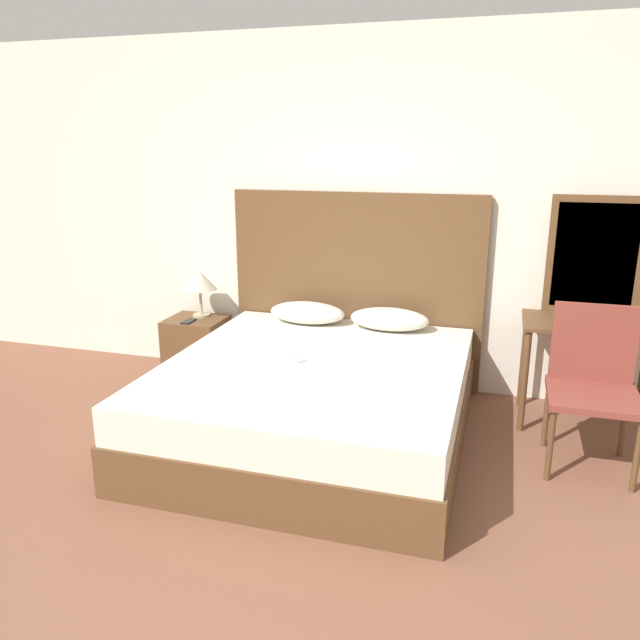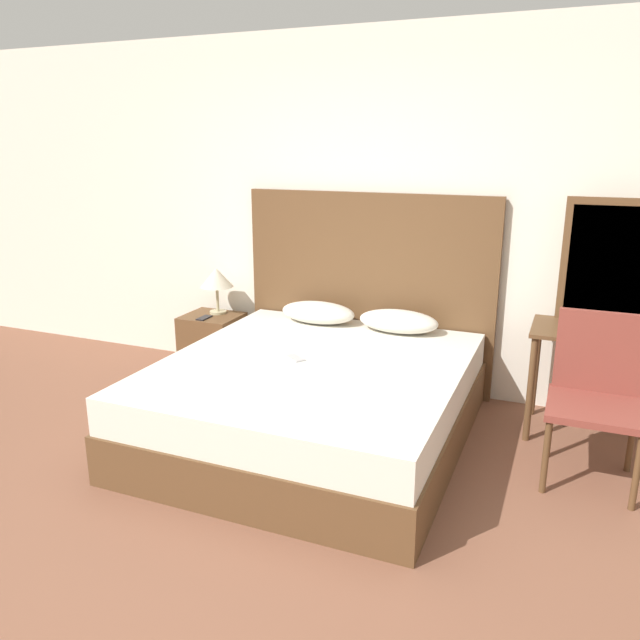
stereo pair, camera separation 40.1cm
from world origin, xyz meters
TOP-DOWN VIEW (x-y plane):
  - ground_plane at (0.00, 0.00)m, footprint 16.00×16.00m
  - wall_back at (0.00, 2.40)m, footprint 10.00×0.06m
  - bed at (-0.02, 1.25)m, footprint 1.89×2.09m
  - headboard at (-0.02, 2.32)m, footprint 1.98×0.05m
  - pillow_left at (-0.34, 2.09)m, footprint 0.59×0.32m
  - pillow_right at (0.30, 2.09)m, footprint 0.59×0.32m
  - phone_on_bed at (-0.15, 1.26)m, footprint 0.16×0.14m
  - nightstand at (-1.30, 2.08)m, footprint 0.46×0.41m
  - table_lamp at (-1.29, 2.16)m, footprint 0.28×0.28m
  - phone_on_nightstand at (-1.31, 1.98)m, footprint 0.07×0.15m
  - vanity_desk at (1.68, 1.98)m, footprint 0.87×0.52m
  - vanity_mirror at (1.68, 2.21)m, footprint 0.62×0.03m
  - chair at (1.65, 1.44)m, footprint 0.51×0.50m

SIDE VIEW (x-z plane):
  - ground_plane at x=0.00m, z-range 0.00..0.00m
  - nightstand at x=-1.30m, z-range 0.00..0.49m
  - bed at x=-0.02m, z-range 0.00..0.53m
  - phone_on_nightstand at x=-1.31m, z-range 0.49..0.50m
  - phone_on_bed at x=-0.15m, z-range 0.53..0.54m
  - chair at x=1.65m, z-range 0.06..1.02m
  - vanity_desk at x=1.68m, z-range 0.23..0.97m
  - pillow_left at x=-0.34m, z-range 0.53..0.70m
  - pillow_right at x=0.30m, z-range 0.53..0.70m
  - headboard at x=-0.02m, z-range 0.00..1.52m
  - table_lamp at x=-1.29m, z-range 0.60..0.98m
  - vanity_mirror at x=1.68m, z-range 0.73..1.55m
  - wall_back at x=0.00m, z-range 0.00..2.70m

